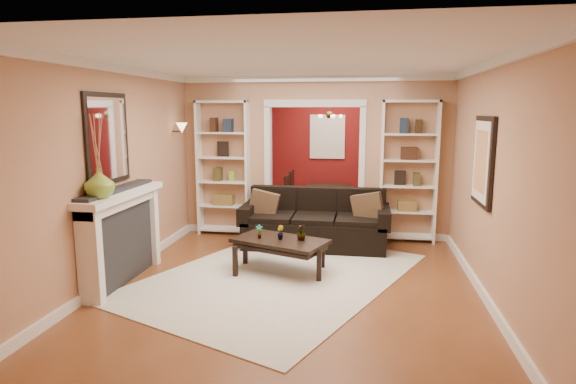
% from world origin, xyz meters
% --- Properties ---
extents(floor, '(8.00, 8.00, 0.00)m').
position_xyz_m(floor, '(0.00, 0.00, 0.00)').
color(floor, brown).
rests_on(floor, ground).
extents(ceiling, '(8.00, 8.00, 0.00)m').
position_xyz_m(ceiling, '(0.00, 0.00, 2.70)').
color(ceiling, white).
rests_on(ceiling, ground).
extents(wall_back, '(8.00, 0.00, 8.00)m').
position_xyz_m(wall_back, '(0.00, 4.00, 1.35)').
color(wall_back, tan).
rests_on(wall_back, ground).
extents(wall_front, '(8.00, 0.00, 8.00)m').
position_xyz_m(wall_front, '(0.00, -4.00, 1.35)').
color(wall_front, tan).
rests_on(wall_front, ground).
extents(wall_left, '(0.00, 8.00, 8.00)m').
position_xyz_m(wall_left, '(-2.25, 0.00, 1.35)').
color(wall_left, tan).
rests_on(wall_left, ground).
extents(wall_right, '(0.00, 8.00, 8.00)m').
position_xyz_m(wall_right, '(2.25, 0.00, 1.35)').
color(wall_right, tan).
rests_on(wall_right, ground).
extents(partition_wall, '(4.50, 0.15, 2.70)m').
position_xyz_m(partition_wall, '(0.00, 1.20, 1.35)').
color(partition_wall, tan).
rests_on(partition_wall, floor).
extents(red_back_panel, '(4.44, 0.04, 2.64)m').
position_xyz_m(red_back_panel, '(0.00, 3.97, 1.32)').
color(red_back_panel, maroon).
rests_on(red_back_panel, floor).
extents(dining_window, '(0.78, 0.03, 0.98)m').
position_xyz_m(dining_window, '(0.00, 3.93, 1.55)').
color(dining_window, '#8CA5CC').
rests_on(dining_window, wall_back).
extents(area_rug, '(4.03, 4.59, 0.01)m').
position_xyz_m(area_rug, '(-0.24, -1.02, 0.01)').
color(area_rug, beige).
rests_on(area_rug, floor).
extents(sofa, '(2.30, 0.99, 0.90)m').
position_xyz_m(sofa, '(0.10, 0.45, 0.45)').
color(sofa, black).
rests_on(sofa, floor).
extents(pillow_left, '(0.44, 0.13, 0.44)m').
position_xyz_m(pillow_left, '(-0.72, 0.43, 0.66)').
color(pillow_left, brown).
rests_on(pillow_left, sofa).
extents(pillow_right, '(0.48, 0.25, 0.46)m').
position_xyz_m(pillow_right, '(0.91, 0.43, 0.67)').
color(pillow_right, brown).
rests_on(pillow_right, sofa).
extents(coffee_table, '(1.36, 1.05, 0.46)m').
position_xyz_m(coffee_table, '(-0.23, -0.85, 0.23)').
color(coffee_table, black).
rests_on(coffee_table, floor).
extents(plant_left, '(0.11, 0.09, 0.19)m').
position_xyz_m(plant_left, '(-0.51, -0.85, 0.55)').
color(plant_left, '#336626').
rests_on(plant_left, coffee_table).
extents(plant_center, '(0.12, 0.13, 0.18)m').
position_xyz_m(plant_center, '(-0.23, -0.85, 0.55)').
color(plant_center, '#336626').
rests_on(plant_center, coffee_table).
extents(plant_right, '(0.16, 0.16, 0.21)m').
position_xyz_m(plant_right, '(0.05, -0.85, 0.57)').
color(plant_right, '#336626').
rests_on(plant_right, coffee_table).
extents(bookshelf_left, '(0.90, 0.30, 2.30)m').
position_xyz_m(bookshelf_left, '(-1.55, 1.03, 1.15)').
color(bookshelf_left, white).
rests_on(bookshelf_left, floor).
extents(bookshelf_right, '(0.90, 0.30, 2.30)m').
position_xyz_m(bookshelf_right, '(1.55, 1.03, 1.15)').
color(bookshelf_right, white).
rests_on(bookshelf_right, floor).
extents(fireplace, '(0.32, 1.70, 1.16)m').
position_xyz_m(fireplace, '(-2.09, -1.50, 0.58)').
color(fireplace, white).
rests_on(fireplace, floor).
extents(vase, '(0.35, 0.35, 0.34)m').
position_xyz_m(vase, '(-2.09, -1.98, 1.33)').
color(vase, '#7FA735').
rests_on(vase, fireplace).
extents(mirror, '(0.03, 0.95, 1.10)m').
position_xyz_m(mirror, '(-2.23, -1.50, 1.80)').
color(mirror, silver).
rests_on(mirror, wall_left).
extents(wall_sconce, '(0.18, 0.18, 0.22)m').
position_xyz_m(wall_sconce, '(-2.15, 0.55, 1.83)').
color(wall_sconce, '#FFE0A5').
rests_on(wall_sconce, wall_left).
extents(framed_art, '(0.04, 0.85, 1.05)m').
position_xyz_m(framed_art, '(2.21, -1.00, 1.55)').
color(framed_art, black).
rests_on(framed_art, wall_right).
extents(dining_table, '(1.66, 0.93, 0.58)m').
position_xyz_m(dining_table, '(0.14, 2.64, 0.29)').
color(dining_table, black).
rests_on(dining_table, floor).
extents(dining_chair_nw, '(0.51, 0.51, 0.91)m').
position_xyz_m(dining_chair_nw, '(-0.41, 2.34, 0.45)').
color(dining_chair_nw, black).
rests_on(dining_chair_nw, floor).
extents(dining_chair_ne, '(0.50, 0.50, 0.87)m').
position_xyz_m(dining_chair_ne, '(0.69, 2.34, 0.44)').
color(dining_chair_ne, black).
rests_on(dining_chair_ne, floor).
extents(dining_chair_sw, '(0.58, 0.58, 0.93)m').
position_xyz_m(dining_chair_sw, '(-0.41, 2.94, 0.46)').
color(dining_chair_sw, black).
rests_on(dining_chair_sw, floor).
extents(dining_chair_se, '(0.53, 0.53, 0.89)m').
position_xyz_m(dining_chair_se, '(0.69, 2.94, 0.45)').
color(dining_chair_se, black).
rests_on(dining_chair_se, floor).
extents(chandelier, '(0.50, 0.50, 0.30)m').
position_xyz_m(chandelier, '(0.00, 2.70, 2.02)').
color(chandelier, '#3D311C').
rests_on(chandelier, ceiling).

